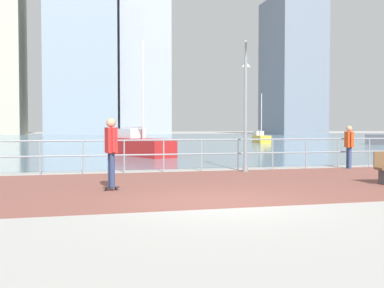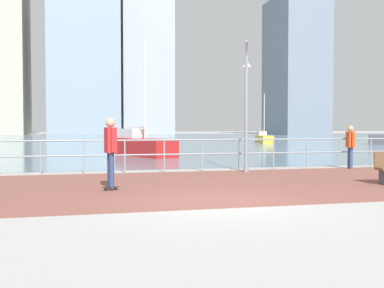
{
  "view_description": "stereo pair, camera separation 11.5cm",
  "coord_description": "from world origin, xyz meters",
  "px_view_note": "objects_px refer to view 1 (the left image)",
  "views": [
    {
      "loc": [
        -3.01,
        -9.19,
        1.61
      ],
      "look_at": [
        0.35,
        4.08,
        1.1
      ],
      "focal_mm": 42.74,
      "sensor_mm": 36.0,
      "label": 1
    },
    {
      "loc": [
        -2.9,
        -9.22,
        1.61
      ],
      "look_at": [
        0.35,
        4.08,
        1.1
      ],
      "focal_mm": 42.74,
      "sensor_mm": 36.0,
      "label": 2
    }
  ],
  "objects_px": {
    "lamppost": "(246,99)",
    "skateboarder": "(111,147)",
    "bystander": "(349,143)",
    "sailboat_navy": "(142,145)",
    "sailboat_yellow": "(261,138)"
  },
  "relations": [
    {
      "from": "lamppost",
      "to": "skateboarder",
      "type": "bearing_deg",
      "value": -142.76
    },
    {
      "from": "lamppost",
      "to": "bystander",
      "type": "bearing_deg",
      "value": 1.14
    },
    {
      "from": "skateboarder",
      "to": "bystander",
      "type": "distance_m",
      "value": 10.21
    },
    {
      "from": "skateboarder",
      "to": "sailboat_navy",
      "type": "relative_size",
      "value": 0.29
    },
    {
      "from": "bystander",
      "to": "sailboat_navy",
      "type": "height_order",
      "value": "sailboat_navy"
    },
    {
      "from": "skateboarder",
      "to": "lamppost",
      "type": "bearing_deg",
      "value": 37.24
    },
    {
      "from": "sailboat_navy",
      "to": "bystander",
      "type": "bearing_deg",
      "value": -54.72
    },
    {
      "from": "lamppost",
      "to": "skateboarder",
      "type": "height_order",
      "value": "lamppost"
    },
    {
      "from": "lamppost",
      "to": "sailboat_yellow",
      "type": "xyz_separation_m",
      "value": [
        12.22,
        27.6,
        -2.13
      ]
    },
    {
      "from": "sailboat_navy",
      "to": "sailboat_yellow",
      "type": "height_order",
      "value": "sailboat_navy"
    },
    {
      "from": "lamppost",
      "to": "sailboat_navy",
      "type": "distance_m",
      "value": 10.13
    },
    {
      "from": "sailboat_yellow",
      "to": "lamppost",
      "type": "bearing_deg",
      "value": -113.88
    },
    {
      "from": "bystander",
      "to": "sailboat_navy",
      "type": "xyz_separation_m",
      "value": [
        -6.75,
        9.54,
        -0.37
      ]
    },
    {
      "from": "sailboat_navy",
      "to": "sailboat_yellow",
      "type": "bearing_deg",
      "value": 50.79
    },
    {
      "from": "skateboarder",
      "to": "sailboat_yellow",
      "type": "xyz_separation_m",
      "value": [
        17.32,
        31.48,
        -0.64
      ]
    }
  ]
}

